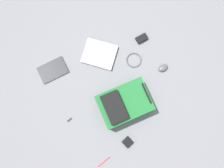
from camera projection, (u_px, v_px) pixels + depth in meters
ground_plane at (114, 82)px, 2.03m from camera, size 4.16×4.16×0.00m
backpack at (124, 104)px, 1.90m from camera, size 0.40×0.51×0.22m
laptop at (100, 54)px, 2.06m from camera, size 0.41×0.40×0.03m
book_comic at (53, 70)px, 2.04m from camera, size 0.22×0.29×0.02m
computer_mouse at (163, 68)px, 2.04m from camera, size 0.07×0.10×0.04m
cable_coil at (134, 60)px, 2.06m from camera, size 0.15×0.15×0.01m
power_brick at (142, 38)px, 2.08m from camera, size 0.08×0.12×0.04m
pen_black at (104, 162)px, 1.91m from camera, size 0.02×0.14×0.01m
earbud_pouch at (128, 142)px, 1.93m from camera, size 0.09×0.09×0.03m
usb_stick at (70, 120)px, 1.97m from camera, size 0.02×0.05×0.01m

